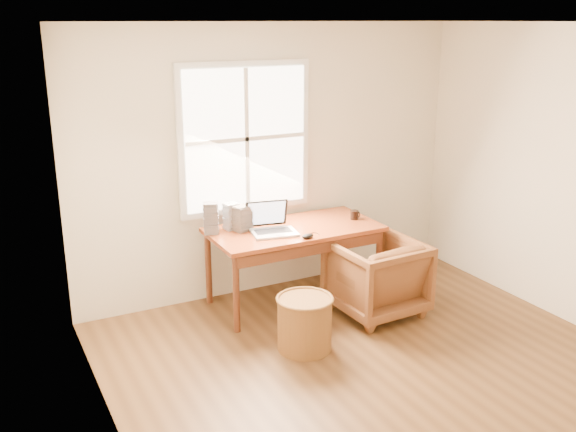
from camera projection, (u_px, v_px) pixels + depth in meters
name	position (u px, v px, depth m)	size (l,w,h in m)	color
room_shell	(401.00, 215.00, 4.44)	(4.04, 4.54, 2.64)	brown
desk	(294.00, 229.00, 6.01)	(1.60, 0.80, 0.04)	brown
armchair	(376.00, 277.00, 5.89)	(0.75, 0.78, 0.71)	brown
wicker_stool	(305.00, 324.00, 5.26)	(0.45, 0.45, 0.45)	brown
laptop	(274.00, 218.00, 5.77)	(0.42, 0.44, 0.31)	silver
mouse	(308.00, 236.00, 5.70)	(0.12, 0.07, 0.04)	black
coffee_mug	(354.00, 215.00, 6.24)	(0.08, 0.08, 0.09)	black
cd_stack_a	(232.00, 216.00, 5.93)	(0.13, 0.11, 0.25)	silver
cd_stack_b	(242.00, 218.00, 5.88)	(0.15, 0.13, 0.24)	#2A292F
cd_stack_c	(211.00, 218.00, 5.80)	(0.13, 0.11, 0.29)	#90929C
cd_stack_d	(246.00, 215.00, 6.10)	(0.13, 0.11, 0.16)	#AEB0B9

